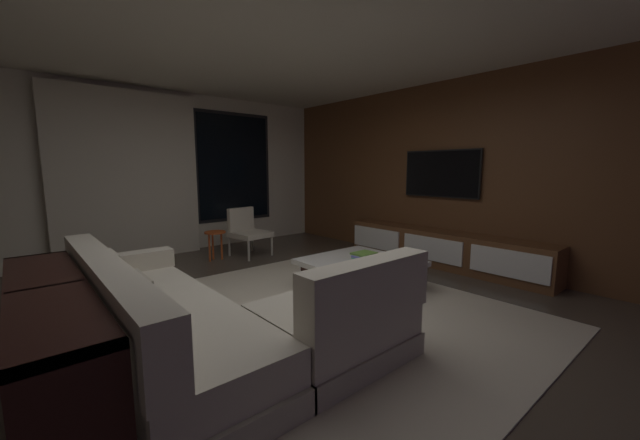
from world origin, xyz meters
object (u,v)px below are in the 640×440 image
console_table_behind_couch (52,337)px  sectional_couch (208,323)px  side_stool (215,237)px  media_console (443,250)px  accent_chair_near_window (247,229)px  coffee_table (360,274)px  mounted_tv (441,174)px  book_stack_on_coffee_table (364,256)px

console_table_behind_couch → sectional_couch: bearing=-8.2°
side_stool → media_console: (2.37, -2.51, -0.12)m
console_table_behind_couch → accent_chair_near_window: bearing=43.2°
coffee_table → accent_chair_near_window: bearing=93.4°
accent_chair_near_window → side_stool: (-0.56, 0.01, -0.06)m
sectional_couch → mounted_tv: size_ratio=2.06×
accent_chair_near_window → side_stool: size_ratio=1.70×
coffee_table → book_stack_on_coffee_table: book_stack_on_coffee_table is taller
mounted_tv → console_table_behind_couch: mounted_tv is taller
book_stack_on_coffee_table → media_console: 1.65m
mounted_tv → accent_chair_near_window: bearing=130.9°
sectional_couch → console_table_behind_couch: sectional_couch is taller
side_stool → console_table_behind_couch: console_table_behind_couch is taller
side_stool → console_table_behind_couch: bearing=-130.4°
sectional_couch → media_console: 3.70m
sectional_couch → media_console: sectional_couch is taller
console_table_behind_couch → book_stack_on_coffee_table: bearing=3.5°
sectional_couch → accent_chair_near_window: size_ratio=3.21×
coffee_table → media_console: bearing=-3.0°
media_console → console_table_behind_couch: bearing=-178.5°
media_console → book_stack_on_coffee_table: bearing=177.9°
coffee_table → console_table_behind_couch: bearing=-176.0°
media_console → coffee_table: bearing=177.0°
accent_chair_near_window → media_console: (1.81, -2.50, -0.18)m
book_stack_on_coffee_table → side_stool: side_stool is taller
book_stack_on_coffee_table → coffee_table: bearing=137.6°
media_console → side_stool: bearing=133.4°
sectional_couch → mounted_tv: bearing=6.6°
media_console → sectional_couch: bearing=-176.1°
coffee_table → mounted_tv: size_ratio=0.96×
accent_chair_near_window → console_table_behind_couch: accent_chair_near_window is taller
side_stool → mounted_tv: (2.55, -2.31, 0.98)m
coffee_table → media_console: size_ratio=0.37×
accent_chair_near_window → book_stack_on_coffee_table: bearing=-86.0°
console_table_behind_couch → side_stool: bearing=49.6°
accent_chair_near_window → media_console: accent_chair_near_window is taller
coffee_table → side_stool: bearing=106.1°
sectional_couch → book_stack_on_coffee_table: bearing=8.6°
coffee_table → side_stool: side_stool is taller
media_console → console_table_behind_couch: (-4.61, -0.12, 0.17)m
sectional_couch → console_table_behind_couch: size_ratio=1.19×
accent_chair_near_window → sectional_couch: bearing=-124.3°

